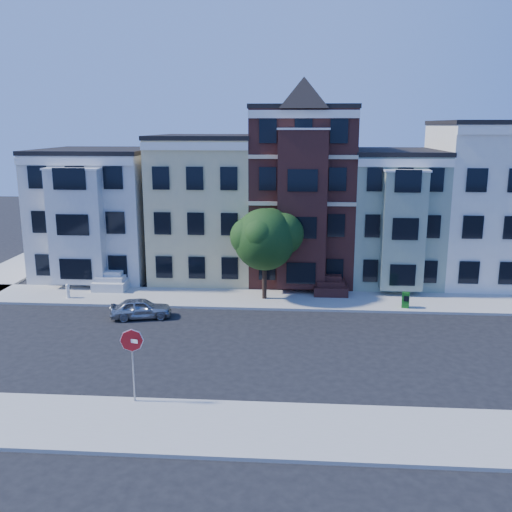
# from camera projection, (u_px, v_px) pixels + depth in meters

# --- Properties ---
(ground) EXTENTS (120.00, 120.00, 0.00)m
(ground) POSITION_uv_depth(u_px,v_px,m) (301.00, 349.00, 28.60)
(ground) COLOR black
(far_sidewalk) EXTENTS (60.00, 4.00, 0.15)m
(far_sidewalk) POSITION_uv_depth(u_px,v_px,m) (301.00, 300.00, 36.36)
(far_sidewalk) COLOR #9E9B93
(far_sidewalk) RESTS_ON ground
(near_sidewalk) EXTENTS (60.00, 4.00, 0.15)m
(near_sidewalk) POSITION_uv_depth(u_px,v_px,m) (302.00, 431.00, 20.80)
(near_sidewalk) COLOR #9E9B93
(near_sidewalk) RESTS_ON ground
(house_white) EXTENTS (8.00, 9.00, 9.00)m
(house_white) POSITION_uv_depth(u_px,v_px,m) (101.00, 214.00, 42.74)
(house_white) COLOR silver
(house_white) RESTS_ON ground
(house_yellow) EXTENTS (7.00, 9.00, 10.00)m
(house_yellow) POSITION_uv_depth(u_px,v_px,m) (206.00, 208.00, 42.07)
(house_yellow) COLOR #DCC789
(house_yellow) RESTS_ON ground
(house_brown) EXTENTS (7.00, 9.00, 12.00)m
(house_brown) POSITION_uv_depth(u_px,v_px,m) (302.00, 195.00, 41.35)
(house_brown) COLOR #3A1814
(house_brown) RESTS_ON ground
(house_green) EXTENTS (6.00, 9.00, 9.00)m
(house_green) POSITION_uv_depth(u_px,v_px,m) (391.00, 217.00, 41.23)
(house_green) COLOR gray
(house_green) RESTS_ON ground
(house_cream) EXTENTS (8.00, 9.00, 11.00)m
(house_cream) POSITION_uv_depth(u_px,v_px,m) (492.00, 204.00, 40.51)
(house_cream) COLOR silver
(house_cream) RESTS_ON ground
(street_tree) EXTENTS (7.84, 7.84, 7.16)m
(street_tree) POSITION_uv_depth(u_px,v_px,m) (265.00, 244.00, 35.70)
(street_tree) COLOR #1F4615
(street_tree) RESTS_ON far_sidewalk
(parked_car) EXTENTS (3.72, 2.17, 1.19)m
(parked_car) POSITION_uv_depth(u_px,v_px,m) (141.00, 308.00, 33.09)
(parked_car) COLOR #9C9FA4
(parked_car) RESTS_ON ground
(newspaper_box) EXTENTS (0.51, 0.48, 0.95)m
(newspaper_box) POSITION_uv_depth(u_px,v_px,m) (406.00, 300.00, 34.55)
(newspaper_box) COLOR #125617
(newspaper_box) RESTS_ON far_sidewalk
(fire_hydrant) EXTENTS (0.28, 0.28, 0.73)m
(fire_hydrant) POSITION_uv_depth(u_px,v_px,m) (68.00, 292.00, 36.54)
(fire_hydrant) COLOR silver
(fire_hydrant) RESTS_ON far_sidewalk
(stop_sign) EXTENTS (0.95, 0.37, 3.44)m
(stop_sign) POSITION_uv_depth(u_px,v_px,m) (133.00, 361.00, 22.53)
(stop_sign) COLOR #AF1416
(stop_sign) RESTS_ON near_sidewalk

